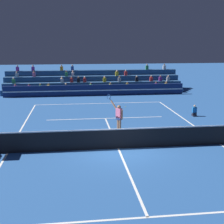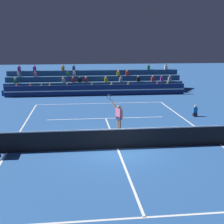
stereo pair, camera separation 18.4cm
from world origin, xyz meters
name	(u,v)px [view 1 (the left image)]	position (x,y,z in m)	size (l,w,h in m)	color
ground_plane	(118,149)	(0.00, 0.00, 0.00)	(120.00, 120.00, 0.00)	#285699
court_lines	(118,148)	(0.00, 0.00, 0.00)	(11.10, 23.90, 0.01)	white
tennis_net	(118,138)	(0.00, 0.00, 0.54)	(12.00, 0.10, 1.10)	slate
sponsor_banner_wall	(95,90)	(0.00, 15.95, 0.55)	(18.00, 0.26, 1.10)	navy
bleacher_stand	(93,83)	(-0.01, 19.12, 0.83)	(18.92, 3.80, 2.83)	navy
ball_kid_courtside	(194,112)	(6.53, 6.29, 0.33)	(0.30, 0.36, 0.84)	black
tennis_player	(119,117)	(0.41, 2.71, 0.98)	(0.88, 1.06, 2.31)	#9E7051
tennis_ball	(125,107)	(2.05, 10.09, 0.03)	(0.07, 0.07, 0.07)	#C6DB33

